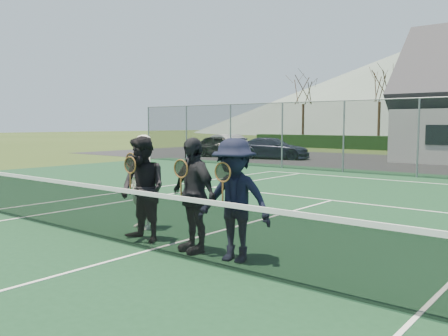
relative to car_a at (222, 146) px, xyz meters
The scene contains 15 objects.
court_surface 22.06m from the car_a, 53.82° to the right, with size 30.00×30.00×0.02m, color #14381E.
tarmac_carpark 9.31m from the car_a, 13.74° to the left, with size 40.00×12.00×0.01m, color black.
hill_west 78.57m from the car_a, 98.82° to the left, with size 110.00×110.00×18.00m, color slate.
car_a is the anchor object (origin of this frame).
car_b 0.59m from the car_a, 68.09° to the left, with size 1.46×4.20×1.38m, color #999DA1.
car_c 3.41m from the car_a, ahead, with size 1.74×4.28×1.24m, color black.
court_markings 22.06m from the car_a, 53.82° to the right, with size 11.03×23.83×0.01m.
tennis_net 22.05m from the car_a, 53.82° to the right, with size 11.68×0.08×1.10m.
perimeter_fence 13.73m from the car_a, 18.26° to the right, with size 30.07×0.07×3.02m.
tree_a 16.32m from the car_a, 101.10° to the left, with size 3.20×3.20×7.77m.
tree_b 16.54m from the car_a, 75.20° to the left, with size 3.20×3.20×7.77m.
player_a 20.44m from the car_a, 55.09° to the right, with size 0.73×0.56×1.80m.
player_b 21.44m from the car_a, 54.40° to the right, with size 0.90×0.72×1.80m.
player_c 22.05m from the car_a, 51.97° to the right, with size 1.13×0.67×1.80m.
player_d 22.57m from the car_a, 50.34° to the right, with size 1.27×0.87×1.80m.
Camera 1 is at (5.55, -4.96, 2.02)m, focal length 38.00 mm.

